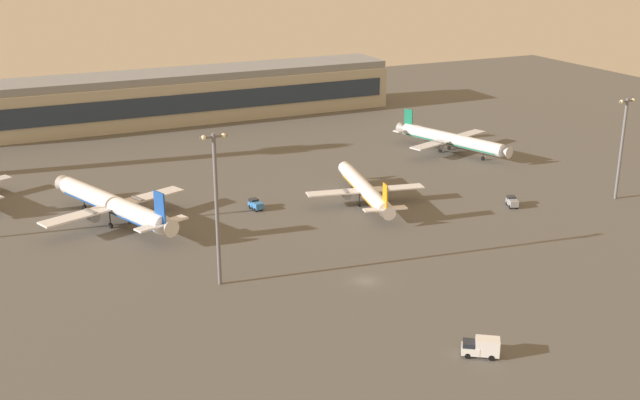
{
  "coord_description": "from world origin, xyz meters",
  "views": [
    {
      "loc": [
        -64.02,
        -117.62,
        61.31
      ],
      "look_at": [
        6.83,
        34.61,
        4.0
      ],
      "focal_mm": 44.73,
      "sensor_mm": 36.0,
      "label": 1
    }
  ],
  "objects_px": {
    "catering_truck": "(481,347)",
    "apron_light_central": "(622,142)",
    "airplane_taxiway_distant": "(450,139)",
    "cargo_loader": "(256,204)",
    "airplane_near_gate": "(113,205)",
    "apron_light_east": "(216,201)",
    "airplane_mid_apron": "(365,189)",
    "baggage_tractor": "(512,202)"
  },
  "relations": [
    {
      "from": "apron_light_central",
      "to": "cargo_loader",
      "type": "bearing_deg",
      "value": 160.2
    },
    {
      "from": "baggage_tractor",
      "to": "apron_light_central",
      "type": "xyz_separation_m",
      "value": [
        26.17,
        -5.72,
        12.79
      ]
    },
    {
      "from": "airplane_near_gate",
      "to": "apron_light_central",
      "type": "bearing_deg",
      "value": -37.49
    },
    {
      "from": "baggage_tractor",
      "to": "cargo_loader",
      "type": "bearing_deg",
      "value": 178.76
    },
    {
      "from": "airplane_taxiway_distant",
      "to": "apron_light_central",
      "type": "height_order",
      "value": "apron_light_central"
    },
    {
      "from": "airplane_taxiway_distant",
      "to": "baggage_tractor",
      "type": "xyz_separation_m",
      "value": [
        -13.51,
        -46.07,
        -2.65
      ]
    },
    {
      "from": "airplane_mid_apron",
      "to": "airplane_taxiway_distant",
      "type": "height_order",
      "value": "airplane_taxiway_distant"
    },
    {
      "from": "airplane_taxiway_distant",
      "to": "cargo_loader",
      "type": "bearing_deg",
      "value": -0.29
    },
    {
      "from": "airplane_mid_apron",
      "to": "baggage_tractor",
      "type": "bearing_deg",
      "value": -17.29
    },
    {
      "from": "cargo_loader",
      "to": "catering_truck",
      "type": "bearing_deg",
      "value": -91.61
    },
    {
      "from": "airplane_taxiway_distant",
      "to": "airplane_near_gate",
      "type": "bearing_deg",
      "value": -8.3
    },
    {
      "from": "baggage_tractor",
      "to": "airplane_mid_apron",
      "type": "bearing_deg",
      "value": 173.42
    },
    {
      "from": "airplane_mid_apron",
      "to": "baggage_tractor",
      "type": "relative_size",
      "value": 7.88
    },
    {
      "from": "airplane_mid_apron",
      "to": "apron_light_east",
      "type": "xyz_separation_m",
      "value": [
        -45.03,
        -28.52,
        12.47
      ]
    },
    {
      "from": "catering_truck",
      "to": "apron_light_central",
      "type": "distance_m",
      "value": 88.67
    },
    {
      "from": "baggage_tractor",
      "to": "airplane_near_gate",
      "type": "bearing_deg",
      "value": -176.06
    },
    {
      "from": "baggage_tractor",
      "to": "catering_truck",
      "type": "bearing_deg",
      "value": -109.58
    },
    {
      "from": "airplane_near_gate",
      "to": "baggage_tractor",
      "type": "bearing_deg",
      "value": -38.77
    },
    {
      "from": "airplane_near_gate",
      "to": "apron_light_central",
      "type": "distance_m",
      "value": 117.6
    },
    {
      "from": "airplane_near_gate",
      "to": "airplane_taxiway_distant",
      "type": "xyz_separation_m",
      "value": [
        99.61,
        18.15,
        -0.43
      ]
    },
    {
      "from": "airplane_taxiway_distant",
      "to": "apron_light_central",
      "type": "xyz_separation_m",
      "value": [
        12.65,
        -51.79,
        10.14
      ]
    },
    {
      "from": "airplane_mid_apron",
      "to": "cargo_loader",
      "type": "distance_m",
      "value": 25.86
    },
    {
      "from": "airplane_near_gate",
      "to": "apron_light_east",
      "type": "height_order",
      "value": "apron_light_east"
    },
    {
      "from": "airplane_mid_apron",
      "to": "catering_truck",
      "type": "distance_m",
      "value": 72.07
    },
    {
      "from": "catering_truck",
      "to": "apron_light_east",
      "type": "xyz_separation_m",
      "value": [
        -27.67,
        41.41,
        14.4
      ]
    },
    {
      "from": "airplane_near_gate",
      "to": "airplane_mid_apron",
      "type": "bearing_deg",
      "value": -32.51
    },
    {
      "from": "baggage_tractor",
      "to": "apron_light_east",
      "type": "height_order",
      "value": "apron_light_east"
    },
    {
      "from": "airplane_taxiway_distant",
      "to": "cargo_loader",
      "type": "xyz_separation_m",
      "value": [
        -68.32,
        -22.64,
        -2.65
      ]
    },
    {
      "from": "baggage_tractor",
      "to": "catering_truck",
      "type": "relative_size",
      "value": 0.76
    },
    {
      "from": "airplane_mid_apron",
      "to": "airplane_taxiway_distant",
      "type": "bearing_deg",
      "value": 45.53
    },
    {
      "from": "baggage_tractor",
      "to": "apron_light_central",
      "type": "relative_size",
      "value": 0.19
    },
    {
      "from": "apron_light_central",
      "to": "airplane_mid_apron",
      "type": "bearing_deg",
      "value": 158.6
    },
    {
      "from": "apron_light_central",
      "to": "airplane_taxiway_distant",
      "type": "bearing_deg",
      "value": 103.73
    },
    {
      "from": "airplane_mid_apron",
      "to": "apron_light_east",
      "type": "bearing_deg",
      "value": -136.46
    },
    {
      "from": "airplane_near_gate",
      "to": "airplane_taxiway_distant",
      "type": "bearing_deg",
      "value": -10.48
    },
    {
      "from": "catering_truck",
      "to": "airplane_mid_apron",
      "type": "bearing_deg",
      "value": 20.79
    },
    {
      "from": "baggage_tractor",
      "to": "cargo_loader",
      "type": "distance_m",
      "value": 59.6
    },
    {
      "from": "airplane_mid_apron",
      "to": "apron_light_central",
      "type": "bearing_deg",
      "value": -10.2
    },
    {
      "from": "catering_truck",
      "to": "apron_light_central",
      "type": "xyz_separation_m",
      "value": [
        73.58,
        47.89,
        12.39
      ]
    },
    {
      "from": "airplane_mid_apron",
      "to": "airplane_near_gate",
      "type": "distance_m",
      "value": 57.23
    },
    {
      "from": "airplane_taxiway_distant",
      "to": "airplane_mid_apron",
      "type": "bearing_deg",
      "value": 15.71
    },
    {
      "from": "airplane_mid_apron",
      "to": "airplane_near_gate",
      "type": "xyz_separation_m",
      "value": [
        -56.04,
        11.61,
        0.75
      ]
    }
  ]
}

